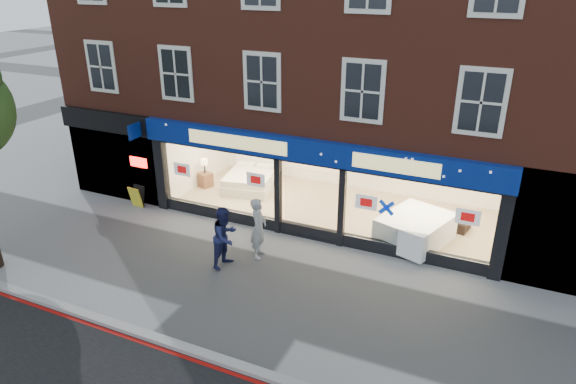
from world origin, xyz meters
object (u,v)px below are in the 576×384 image
Objects in this scene: pedestrian_grey at (259,228)px; pedestrian_blue at (225,237)px; sofa at (442,218)px; a_board at (137,196)px; mattress_stack at (415,229)px; display_bed at (252,179)px.

pedestrian_blue is (-0.62, -0.83, -0.02)m from pedestrian_grey.
a_board reaches higher than sofa.
a_board is (-9.53, -1.32, -0.14)m from mattress_stack.
sofa is (7.16, -0.25, -0.09)m from display_bed.
pedestrian_blue is (-5.23, -4.90, 0.55)m from sofa.
display_bed is at bearing 17.52° from pedestrian_grey.
mattress_stack is 1.40× the size of pedestrian_grey.
mattress_stack reaches higher than sofa.
pedestrian_grey reaches higher than sofa.
pedestrian_grey is at bearing -28.21° from pedestrian_blue.
sofa is 0.93× the size of pedestrian_grey.
pedestrian_blue reaches higher than sofa.
sofa is at bearing -12.31° from display_bed.
a_board is 0.42× the size of pedestrian_grey.
sofa is 7.19m from pedestrian_blue.
pedestrian_grey is at bearing -147.17° from mattress_stack.
sofa is at bearing 67.90° from mattress_stack.
pedestrian_grey is at bearing -69.71° from display_bed.
mattress_stack is 5.77m from pedestrian_blue.
pedestrian_blue is at bearing 54.71° from sofa.
display_bed is at bearing 165.27° from mattress_stack.
mattress_stack is 1.50× the size of sofa.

